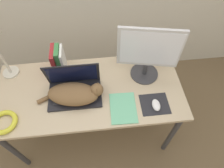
{
  "coord_description": "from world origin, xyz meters",
  "views": [
    {
      "loc": [
        0.08,
        -0.55,
        2.05
      ],
      "look_at": [
        0.18,
        0.3,
        0.86
      ],
      "focal_mm": 32.0,
      "sensor_mm": 36.0,
      "label": 1
    }
  ],
  "objects": [
    {
      "name": "cat",
      "position": [
        -0.1,
        0.27,
        0.82
      ],
      "size": [
        0.5,
        0.25,
        0.14
      ],
      "color": "brown",
      "rests_on": "desk"
    },
    {
      "name": "computer_mouse",
      "position": [
        0.48,
        0.13,
        0.78
      ],
      "size": [
        0.06,
        0.1,
        0.03
      ],
      "color": "silver",
      "rests_on": "mousepad"
    },
    {
      "name": "ground_plane",
      "position": [
        0.0,
        0.0,
        0.0
      ],
      "size": [
        12.0,
        12.0,
        0.0
      ],
      "primitive_type": "plane",
      "color": "brown"
    },
    {
      "name": "cable_coil",
      "position": [
        -0.6,
        0.12,
        0.78
      ],
      "size": [
        0.19,
        0.19,
        0.03
      ],
      "color": "gold",
      "rests_on": "desk"
    },
    {
      "name": "desk",
      "position": [
        0.0,
        0.33,
        0.68
      ],
      "size": [
        1.46,
        0.66,
        0.76
      ],
      "color": "tan",
      "rests_on": "ground_plane"
    },
    {
      "name": "laptop",
      "position": [
        -0.11,
        0.32,
        0.81
      ],
      "size": [
        0.4,
        0.26,
        0.27
      ],
      "color": "black",
      "rests_on": "desk"
    },
    {
      "name": "mousepad",
      "position": [
        0.48,
        0.15,
        0.76
      ],
      "size": [
        0.21,
        0.18,
        0.0
      ],
      "color": "#232328",
      "rests_on": "desk"
    },
    {
      "name": "book_row",
      "position": [
        -0.22,
        0.56,
        0.88
      ],
      "size": [
        0.09,
        0.17,
        0.24
      ],
      "color": "maroon",
      "rests_on": "desk"
    },
    {
      "name": "notepad",
      "position": [
        0.24,
        0.14,
        0.76
      ],
      "size": [
        0.2,
        0.26,
        0.01
      ],
      "color": "#6BBC93",
      "rests_on": "desk"
    },
    {
      "name": "external_monitor",
      "position": [
        0.46,
        0.44,
        1.01
      ],
      "size": [
        0.46,
        0.23,
        0.46
      ],
      "color": "#333338",
      "rests_on": "desk"
    }
  ]
}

